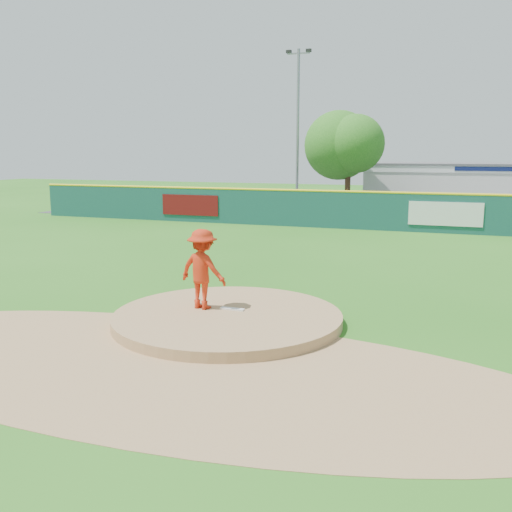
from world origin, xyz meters
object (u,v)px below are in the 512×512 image
(van, at_px, (482,212))
(pool_building_grp, at_px, (477,186))
(pitcher, at_px, (203,269))
(playground_slide, at_px, (152,200))
(deciduous_tree, at_px, (349,144))
(light_pole_left, at_px, (298,123))

(van, xyz_separation_m, pool_building_grp, (-0.18, 10.17, 0.88))
(pitcher, height_order, van, pitcher)
(pool_building_grp, relative_size, playground_slide, 5.63)
(pool_building_grp, relative_size, deciduous_tree, 2.07)
(playground_slide, height_order, deciduous_tree, deciduous_tree)
(deciduous_tree, distance_m, light_pole_left, 4.72)
(playground_slide, distance_m, light_pole_left, 11.50)
(light_pole_left, bearing_deg, pool_building_grp, 22.60)
(pool_building_grp, bearing_deg, light_pole_left, -157.40)
(van, xyz_separation_m, deciduous_tree, (-8.18, 3.17, 3.77))
(pitcher, distance_m, van, 22.70)
(light_pole_left, bearing_deg, playground_slide, -154.83)
(pitcher, xyz_separation_m, playground_slide, (-14.50, 22.44, -0.48))
(pitcher, bearing_deg, van, -96.68)
(pitcher, distance_m, deciduous_tree, 25.04)
(deciduous_tree, bearing_deg, pitcher, -87.10)
(playground_slide, bearing_deg, deciduous_tree, 10.04)
(playground_slide, height_order, light_pole_left, light_pole_left)
(van, bearing_deg, playground_slide, 95.45)
(pool_building_grp, height_order, light_pole_left, light_pole_left)
(light_pole_left, bearing_deg, deciduous_tree, -26.57)
(van, relative_size, deciduous_tree, 0.75)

